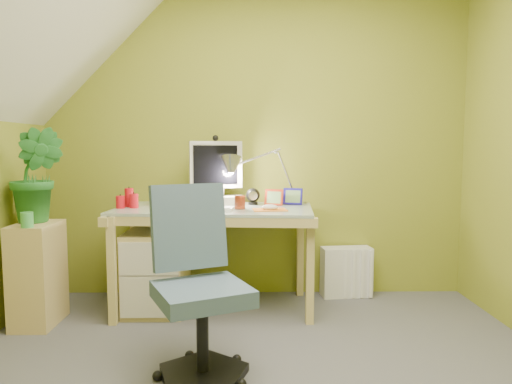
{
  "coord_description": "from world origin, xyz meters",
  "views": [
    {
      "loc": [
        -0.04,
        -2.01,
        1.14
      ],
      "look_at": [
        0.0,
        1.0,
        0.85
      ],
      "focal_mm": 33.0,
      "sensor_mm": 36.0,
      "label": 1
    }
  ],
  "objects_px": {
    "desk": "(215,258)",
    "radiator": "(346,272)",
    "desk_lamp": "(278,164)",
    "monitor": "(216,169)",
    "task_chair": "(202,292)",
    "potted_plant": "(37,175)",
    "side_ledge": "(38,274)"
  },
  "relations": [
    {
      "from": "desk",
      "to": "task_chair",
      "type": "relative_size",
      "value": 1.55
    },
    {
      "from": "radiator",
      "to": "desk",
      "type": "bearing_deg",
      "value": -171.1
    },
    {
      "from": "potted_plant",
      "to": "task_chair",
      "type": "relative_size",
      "value": 0.7
    },
    {
      "from": "desk_lamp",
      "to": "side_ledge",
      "type": "bearing_deg",
      "value": -163.62
    },
    {
      "from": "desk_lamp",
      "to": "task_chair",
      "type": "bearing_deg",
      "value": -109.99
    },
    {
      "from": "desk",
      "to": "desk_lamp",
      "type": "relative_size",
      "value": 2.29
    },
    {
      "from": "desk",
      "to": "desk_lamp",
      "type": "xyz_separation_m",
      "value": [
        0.45,
        0.18,
        0.65
      ]
    },
    {
      "from": "task_chair",
      "to": "radiator",
      "type": "relative_size",
      "value": 2.31
    },
    {
      "from": "monitor",
      "to": "task_chair",
      "type": "xyz_separation_m",
      "value": [
        0.02,
        -1.19,
        -0.54
      ]
    },
    {
      "from": "desk_lamp",
      "to": "side_ledge",
      "type": "distance_m",
      "value": 1.77
    },
    {
      "from": "monitor",
      "to": "side_ledge",
      "type": "xyz_separation_m",
      "value": [
        -1.11,
        -0.46,
        -0.65
      ]
    },
    {
      "from": "side_ledge",
      "to": "desk_lamp",
      "type": "bearing_deg",
      "value": 16.27
    },
    {
      "from": "desk",
      "to": "radiator",
      "type": "height_order",
      "value": "desk"
    },
    {
      "from": "potted_plant",
      "to": "radiator",
      "type": "xyz_separation_m",
      "value": [
        2.1,
        0.5,
        -0.77
      ]
    },
    {
      "from": "side_ledge",
      "to": "task_chair",
      "type": "relative_size",
      "value": 0.75
    },
    {
      "from": "desk_lamp",
      "to": "potted_plant",
      "type": "xyz_separation_m",
      "value": [
        -1.56,
        -0.41,
        -0.05
      ]
    },
    {
      "from": "task_chair",
      "to": "desk",
      "type": "bearing_deg",
      "value": 66.27
    },
    {
      "from": "potted_plant",
      "to": "radiator",
      "type": "relative_size",
      "value": 1.61
    },
    {
      "from": "desk",
      "to": "desk_lamp",
      "type": "bearing_deg",
      "value": 26.59
    },
    {
      "from": "desk",
      "to": "monitor",
      "type": "height_order",
      "value": "monitor"
    },
    {
      "from": "monitor",
      "to": "task_chair",
      "type": "relative_size",
      "value": 0.6
    },
    {
      "from": "desk",
      "to": "task_chair",
      "type": "bearing_deg",
      "value": -84.35
    },
    {
      "from": "side_ledge",
      "to": "radiator",
      "type": "height_order",
      "value": "side_ledge"
    },
    {
      "from": "monitor",
      "to": "desk",
      "type": "bearing_deg",
      "value": -103.78
    },
    {
      "from": "desk_lamp",
      "to": "task_chair",
      "type": "relative_size",
      "value": 0.67
    },
    {
      "from": "desk",
      "to": "radiator",
      "type": "distance_m",
      "value": 1.03
    },
    {
      "from": "side_ledge",
      "to": "radiator",
      "type": "relative_size",
      "value": 1.74
    },
    {
      "from": "monitor",
      "to": "radiator",
      "type": "height_order",
      "value": "monitor"
    },
    {
      "from": "desk",
      "to": "radiator",
      "type": "bearing_deg",
      "value": 20.14
    },
    {
      "from": "side_ledge",
      "to": "potted_plant",
      "type": "distance_m",
      "value": 0.63
    },
    {
      "from": "potted_plant",
      "to": "task_chair",
      "type": "xyz_separation_m",
      "value": [
        1.13,
        -0.78,
        -0.52
      ]
    },
    {
      "from": "desk_lamp",
      "to": "task_chair",
      "type": "height_order",
      "value": "desk_lamp"
    }
  ]
}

